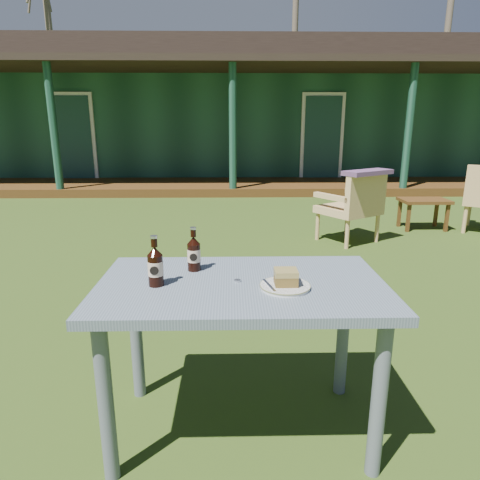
{
  "coord_description": "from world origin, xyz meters",
  "views": [
    {
      "loc": [
        -0.04,
        -3.27,
        1.36
      ],
      "look_at": [
        0.0,
        -1.3,
        0.82
      ],
      "focal_mm": 32.0,
      "sensor_mm": 36.0,
      "label": 1
    }
  ],
  "objects_px": {
    "cafe_table": "(242,304)",
    "cola_bottle_far": "(155,266)",
    "cake_slice": "(286,277)",
    "plate": "(285,286)",
    "cola_bottle_near": "(194,253)",
    "side_table": "(424,204)",
    "armchair_left": "(354,204)"
  },
  "relations": [
    {
      "from": "cafe_table",
      "to": "cola_bottle_far",
      "type": "xyz_separation_m",
      "value": [
        -0.35,
        -0.03,
        0.19
      ]
    },
    {
      "from": "cake_slice",
      "to": "cafe_table",
      "type": "bearing_deg",
      "value": 159.8
    },
    {
      "from": "cake_slice",
      "to": "cola_bottle_far",
      "type": "bearing_deg",
      "value": 176.11
    },
    {
      "from": "plate",
      "to": "cola_bottle_near",
      "type": "xyz_separation_m",
      "value": [
        -0.38,
        0.23,
        0.07
      ]
    },
    {
      "from": "cafe_table",
      "to": "side_table",
      "type": "height_order",
      "value": "cafe_table"
    },
    {
      "from": "side_table",
      "to": "plate",
      "type": "bearing_deg",
      "value": -120.92
    },
    {
      "from": "cafe_table",
      "to": "cola_bottle_near",
      "type": "distance_m",
      "value": 0.32
    },
    {
      "from": "plate",
      "to": "cola_bottle_near",
      "type": "relative_size",
      "value": 1.02
    },
    {
      "from": "cake_slice",
      "to": "armchair_left",
      "type": "height_order",
      "value": "armchair_left"
    },
    {
      "from": "cola_bottle_near",
      "to": "armchair_left",
      "type": "relative_size",
      "value": 0.25
    },
    {
      "from": "cafe_table",
      "to": "armchair_left",
      "type": "relative_size",
      "value": 1.48
    },
    {
      "from": "plate",
      "to": "cake_slice",
      "type": "xyz_separation_m",
      "value": [
        0.0,
        0.01,
        0.04
      ]
    },
    {
      "from": "cola_bottle_near",
      "to": "cola_bottle_far",
      "type": "xyz_separation_m",
      "value": [
        -0.14,
        -0.18,
        0.0
      ]
    },
    {
      "from": "cafe_table",
      "to": "plate",
      "type": "bearing_deg",
      "value": -22.27
    },
    {
      "from": "cola_bottle_far",
      "to": "side_table",
      "type": "relative_size",
      "value": 0.35
    },
    {
      "from": "plate",
      "to": "side_table",
      "type": "distance_m",
      "value": 4.52
    },
    {
      "from": "cake_slice",
      "to": "cola_bottle_far",
      "type": "relative_size",
      "value": 0.44
    },
    {
      "from": "armchair_left",
      "to": "cafe_table",
      "type": "bearing_deg",
      "value": -113.57
    },
    {
      "from": "cafe_table",
      "to": "cola_bottle_near",
      "type": "relative_size",
      "value": 6.01
    },
    {
      "from": "plate",
      "to": "cola_bottle_far",
      "type": "height_order",
      "value": "cola_bottle_far"
    },
    {
      "from": "cola_bottle_far",
      "to": "side_table",
      "type": "xyz_separation_m",
      "value": [
        2.83,
        3.82,
        -0.46
      ]
    },
    {
      "from": "cake_slice",
      "to": "plate",
      "type": "bearing_deg",
      "value": -115.6
    },
    {
      "from": "cake_slice",
      "to": "side_table",
      "type": "height_order",
      "value": "cake_slice"
    },
    {
      "from": "cola_bottle_far",
      "to": "cafe_table",
      "type": "bearing_deg",
      "value": 4.75
    },
    {
      "from": "plate",
      "to": "armchair_left",
      "type": "bearing_deg",
      "value": 69.54
    },
    {
      "from": "cola_bottle_near",
      "to": "side_table",
      "type": "xyz_separation_m",
      "value": [
        2.69,
        3.63,
        -0.46
      ]
    },
    {
      "from": "cola_bottle_far",
      "to": "side_table",
      "type": "bearing_deg",
      "value": 53.41
    },
    {
      "from": "plate",
      "to": "cake_slice",
      "type": "distance_m",
      "value": 0.04
    },
    {
      "from": "plate",
      "to": "armchair_left",
      "type": "relative_size",
      "value": 0.25
    },
    {
      "from": "cafe_table",
      "to": "armchair_left",
      "type": "xyz_separation_m",
      "value": [
        1.38,
        3.16,
        -0.16
      ]
    },
    {
      "from": "cake_slice",
      "to": "cola_bottle_near",
      "type": "bearing_deg",
      "value": 150.4
    },
    {
      "from": "cake_slice",
      "to": "side_table",
      "type": "xyz_separation_m",
      "value": [
        2.31,
        3.85,
        -0.42
      ]
    }
  ]
}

